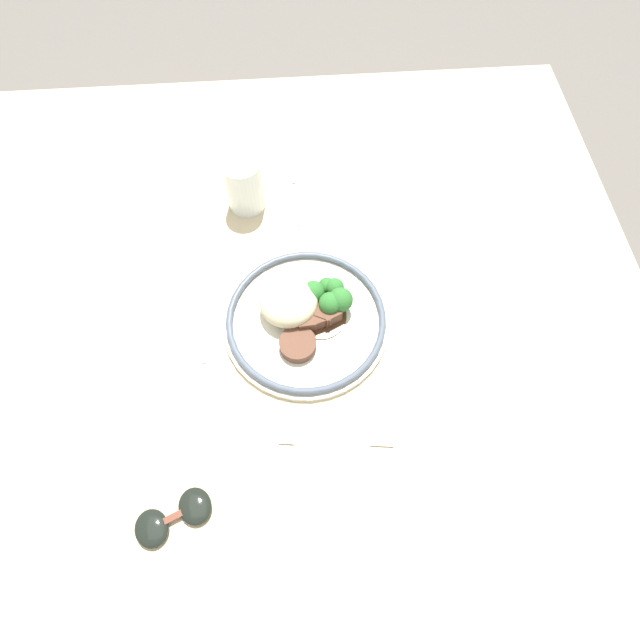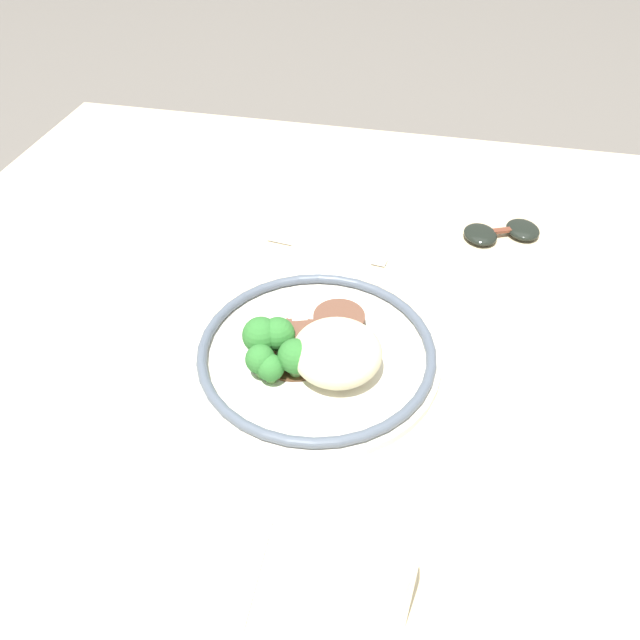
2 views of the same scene
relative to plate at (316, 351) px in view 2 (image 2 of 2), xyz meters
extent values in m
plane|color=#5B5651|center=(0.01, 0.02, -0.06)|extent=(8.00, 8.00, 0.00)
cube|color=beige|center=(0.01, 0.02, -0.04)|extent=(1.25, 1.28, 0.04)
cube|color=white|center=(-0.23, -0.03, -0.02)|extent=(0.15, 0.13, 0.00)
cylinder|color=silver|center=(-0.01, 0.00, -0.01)|extent=(0.29, 0.29, 0.01)
torus|color=#4C5666|center=(-0.01, 0.00, 0.00)|extent=(0.27, 0.27, 0.01)
ellipsoid|color=beige|center=(0.02, 0.03, 0.02)|extent=(0.10, 0.10, 0.06)
cylinder|color=brown|center=(-0.06, 0.02, 0.00)|extent=(0.06, 0.06, 0.02)
cylinder|color=#51331E|center=(0.00, -0.03, -0.01)|extent=(0.09, 0.09, 0.00)
cube|color=brown|center=(-0.01, -0.02, 0.00)|extent=(0.04, 0.04, 0.03)
cube|color=brown|center=(-0.02, 0.00, 0.00)|extent=(0.03, 0.03, 0.03)
cube|color=brown|center=(0.00, -0.02, 0.00)|extent=(0.04, 0.04, 0.03)
cube|color=brown|center=(-0.01, -0.04, 0.01)|extent=(0.04, 0.04, 0.03)
cube|color=brown|center=(-0.01, -0.03, 0.01)|extent=(0.04, 0.04, 0.03)
cylinder|color=#5B8E47|center=(0.05, -0.04, 0.00)|extent=(0.01, 0.01, 0.01)
sphere|color=#2D702D|center=(0.05, -0.04, 0.01)|extent=(0.03, 0.03, 0.03)
cylinder|color=#5B8E47|center=(0.01, -0.06, 0.00)|extent=(0.01, 0.01, 0.02)
sphere|color=#2D702D|center=(0.01, -0.06, 0.02)|extent=(0.04, 0.04, 0.04)
cylinder|color=#5B8E47|center=(0.01, -0.04, 0.00)|extent=(0.01, 0.01, 0.02)
sphere|color=#2D702D|center=(0.01, -0.04, 0.02)|extent=(0.04, 0.04, 0.04)
cylinder|color=#5B8E47|center=(0.03, -0.02, 0.00)|extent=(0.01, 0.01, 0.02)
sphere|color=#2D702D|center=(0.03, -0.02, 0.02)|extent=(0.04, 0.04, 0.04)
cylinder|color=#5B8E47|center=(0.04, -0.05, 0.00)|extent=(0.01, 0.01, 0.01)
sphere|color=#2D702D|center=(0.04, -0.05, 0.02)|extent=(0.03, 0.03, 0.03)
cylinder|color=orange|center=(0.27, 0.10, 0.01)|extent=(0.06, 0.06, 0.07)
cylinder|color=white|center=(0.27, 0.10, 0.03)|extent=(0.07, 0.07, 0.11)
cube|color=silver|center=(-0.22, -0.07, -0.02)|extent=(0.02, 0.11, 0.00)
cube|color=silver|center=(-0.21, 0.02, -0.02)|extent=(0.02, 0.07, 0.00)
cube|color=silver|center=(-0.01, 0.18, -0.02)|extent=(0.13, 0.03, 0.00)
cube|color=silver|center=(0.10, 0.20, -0.02)|extent=(0.09, 0.03, 0.00)
cube|color=silver|center=(0.25, 0.00, -0.02)|extent=(0.10, 0.01, 0.00)
ellipsoid|color=black|center=(-0.30, 0.18, -0.01)|extent=(0.07, 0.06, 0.02)
ellipsoid|color=black|center=(-0.32, 0.24, -0.01)|extent=(0.07, 0.06, 0.02)
cube|color=brown|center=(-0.31, 0.21, -0.01)|extent=(0.02, 0.03, 0.00)
camera|label=1|loc=(-0.40, 0.00, 0.75)|focal=28.00mm
camera|label=2|loc=(0.49, 0.11, 0.50)|focal=35.00mm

